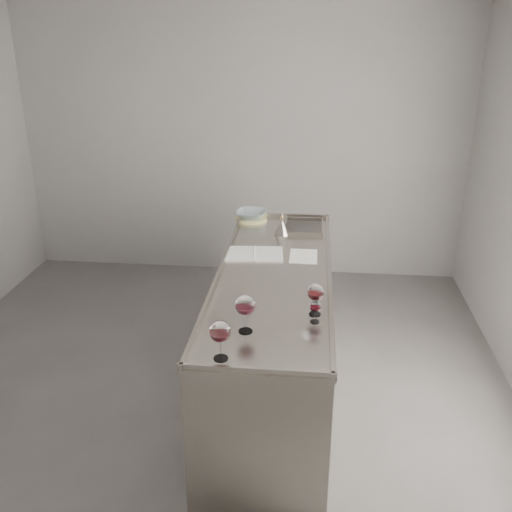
# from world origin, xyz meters

# --- Properties ---
(room_shell) EXTENTS (4.54, 5.04, 2.84)m
(room_shell) POSITION_xyz_m (0.00, 0.00, 1.40)
(room_shell) COLOR #514E4C
(room_shell) RESTS_ON ground
(counter) EXTENTS (0.77, 2.42, 0.97)m
(counter) POSITION_xyz_m (0.50, 0.30, 0.47)
(counter) COLOR #9B948B
(counter) RESTS_ON ground
(wine_glass_left) EXTENTS (0.11, 0.11, 0.21)m
(wine_glass_left) POSITION_xyz_m (0.31, -0.78, 1.09)
(wine_glass_left) COLOR white
(wine_glass_left) RESTS_ON counter
(wine_glass_middle) EXTENTS (0.11, 0.11, 0.22)m
(wine_glass_middle) POSITION_xyz_m (0.40, -0.50, 1.09)
(wine_glass_middle) COLOR white
(wine_glass_middle) RESTS_ON counter
(wine_glass_right) EXTENTS (0.10, 0.10, 0.19)m
(wine_glass_right) POSITION_xyz_m (0.78, -0.26, 1.08)
(wine_glass_right) COLOR white
(wine_glass_right) RESTS_ON counter
(wine_glass_small) EXTENTS (0.07, 0.07, 0.13)m
(wine_glass_small) POSITION_xyz_m (0.78, -0.35, 1.04)
(wine_glass_small) COLOR white
(wine_glass_small) RESTS_ON counter
(notebook) EXTENTS (0.43, 0.32, 0.02)m
(notebook) POSITION_xyz_m (0.33, 0.61, 0.95)
(notebook) COLOR white
(notebook) RESTS_ON counter
(loose_paper_top) EXTENTS (0.20, 0.28, 0.00)m
(loose_paper_top) POSITION_xyz_m (0.69, 0.61, 0.94)
(loose_paper_top) COLOR silver
(loose_paper_top) RESTS_ON counter
(trivet) EXTENTS (0.33, 0.33, 0.02)m
(trivet) POSITION_xyz_m (0.23, 1.38, 0.95)
(trivet) COLOR #E9E597
(trivet) RESTS_ON counter
(ceramic_bowl) EXTENTS (0.27, 0.27, 0.06)m
(ceramic_bowl) POSITION_xyz_m (0.23, 1.38, 0.99)
(ceramic_bowl) COLOR #8FA1A7
(ceramic_bowl) RESTS_ON trivet
(wine_funnel) EXTENTS (0.12, 0.12, 0.18)m
(wine_funnel) POSITION_xyz_m (0.50, 1.06, 0.99)
(wine_funnel) COLOR gray
(wine_funnel) RESTS_ON counter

